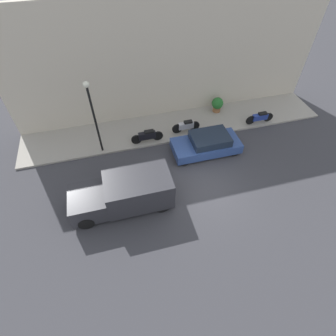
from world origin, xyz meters
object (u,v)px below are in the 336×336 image
(parked_car, at_px, (207,144))
(scooter_silver, at_px, (186,126))
(motorcycle_black, at_px, (147,136))
(streetlamp, at_px, (92,110))
(potted_plant, at_px, (217,104))
(delivery_van, at_px, (123,193))
(motorcycle_blue, at_px, (260,117))

(parked_car, relative_size, scooter_silver, 2.19)
(motorcycle_black, bearing_deg, streetlamp, 91.05)
(scooter_silver, distance_m, potted_plant, 3.18)
(potted_plant, bearing_deg, motorcycle_black, 109.89)
(motorcycle_black, height_order, potted_plant, potted_plant)
(delivery_van, xyz_separation_m, potted_plant, (6.18, -7.40, -0.22))
(parked_car, xyz_separation_m, scooter_silver, (1.96, 0.68, -0.03))
(parked_car, xyz_separation_m, motorcycle_blue, (1.59, -4.34, -0.04))
(scooter_silver, xyz_separation_m, streetlamp, (-0.40, 5.40, 2.47))
(parked_car, distance_m, delivery_van, 5.94)
(scooter_silver, height_order, motorcycle_black, motorcycle_black)
(motorcycle_black, bearing_deg, potted_plant, -70.11)
(motorcycle_blue, bearing_deg, motorcycle_black, 89.88)
(scooter_silver, bearing_deg, potted_plant, -60.08)
(delivery_van, xyz_separation_m, motorcycle_blue, (4.23, -9.65, -0.36))
(streetlamp, height_order, potted_plant, streetlamp)
(parked_car, bearing_deg, scooter_silver, 19.02)
(scooter_silver, bearing_deg, delivery_van, 134.72)
(parked_car, relative_size, streetlamp, 0.89)
(delivery_van, distance_m, streetlamp, 4.76)
(scooter_silver, bearing_deg, motorcycle_blue, -94.20)
(motorcycle_blue, height_order, streetlamp, streetlamp)
(motorcycle_black, relative_size, potted_plant, 1.91)
(delivery_van, bearing_deg, parked_car, -63.64)
(scooter_silver, xyz_separation_m, motorcycle_black, (-0.35, 2.60, 0.02))
(scooter_silver, bearing_deg, parked_car, -160.98)
(delivery_van, height_order, motorcycle_black, delivery_van)
(delivery_van, relative_size, streetlamp, 1.08)
(delivery_van, distance_m, scooter_silver, 6.54)
(motorcycle_black, relative_size, streetlamp, 0.44)
(delivery_van, distance_m, motorcycle_blue, 10.54)
(delivery_van, bearing_deg, motorcycle_black, -25.66)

